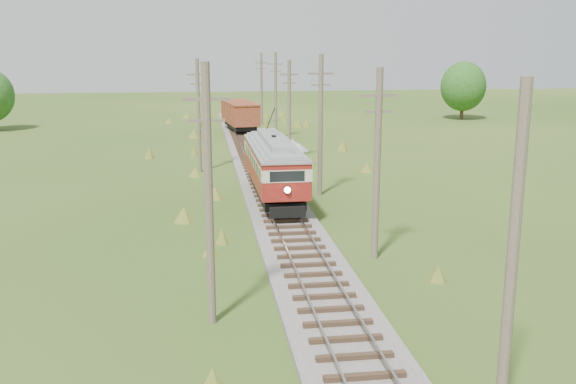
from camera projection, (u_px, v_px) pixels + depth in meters
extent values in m
cube|color=#605B54|center=(266.00, 185.00, 44.31)|extent=(3.60, 96.00, 0.25)
cube|color=#726659|center=(256.00, 180.00, 44.13)|extent=(0.08, 96.00, 0.17)
cube|color=#726659|center=(277.00, 179.00, 44.32)|extent=(0.08, 96.00, 0.17)
cube|color=#2D2116|center=(266.00, 182.00, 44.26)|extent=(2.40, 96.00, 0.16)
cube|color=black|center=(274.00, 187.00, 39.58)|extent=(2.35, 10.53, 0.43)
cube|color=maroon|center=(274.00, 172.00, 39.36)|extent=(2.75, 11.45, 1.05)
cube|color=beige|center=(274.00, 158.00, 39.17)|extent=(2.78, 11.51, 0.67)
cube|color=black|center=(274.00, 158.00, 39.17)|extent=(2.80, 11.00, 0.52)
cube|color=maroon|center=(274.00, 150.00, 39.07)|extent=(2.75, 11.45, 0.29)
cube|color=gray|center=(274.00, 145.00, 39.00)|extent=(2.81, 11.57, 0.36)
cube|color=gray|center=(274.00, 140.00, 38.93)|extent=(1.27, 8.58, 0.38)
sphere|color=#FFF2BF|center=(287.00, 190.00, 33.74)|extent=(0.34, 0.34, 0.34)
cylinder|color=black|center=(270.00, 119.00, 40.34)|extent=(0.09, 4.44, 1.84)
cylinder|color=black|center=(271.00, 205.00, 35.31)|extent=(0.12, 0.76, 0.76)
cylinder|color=black|center=(296.00, 204.00, 35.51)|extent=(0.12, 0.76, 0.76)
cylinder|color=black|center=(256.00, 174.00, 43.66)|extent=(0.12, 0.76, 0.76)
cylinder|color=black|center=(277.00, 174.00, 43.86)|extent=(0.12, 0.76, 0.76)
cube|color=black|center=(240.00, 125.00, 71.15)|extent=(3.15, 7.98, 0.54)
cube|color=maroon|center=(240.00, 113.00, 70.85)|extent=(3.81, 8.91, 2.16)
cube|color=maroon|center=(240.00, 102.00, 70.60)|extent=(3.88, 9.09, 0.13)
cylinder|color=black|center=(237.00, 127.00, 68.50)|extent=(0.23, 0.87, 0.86)
cylinder|color=black|center=(252.00, 127.00, 68.89)|extent=(0.23, 0.87, 0.86)
cylinder|color=black|center=(229.00, 122.00, 73.38)|extent=(0.23, 0.87, 0.86)
cylinder|color=black|center=(243.00, 122.00, 73.78)|extent=(0.23, 0.87, 0.86)
cone|color=gray|center=(288.00, 143.00, 60.13)|extent=(3.41, 3.41, 1.28)
cone|color=gray|center=(299.00, 147.00, 59.28)|extent=(1.92, 1.92, 0.75)
cylinder|color=brown|center=(512.00, 258.00, 15.76)|extent=(0.30, 0.30, 8.80)
cylinder|color=brown|center=(377.00, 166.00, 28.37)|extent=(0.30, 0.30, 8.60)
cube|color=brown|center=(379.00, 95.00, 27.68)|extent=(1.60, 0.12, 0.12)
cube|color=brown|center=(379.00, 112.00, 27.83)|extent=(1.20, 0.10, 0.10)
cylinder|color=brown|center=(320.00, 126.00, 40.87)|extent=(0.30, 0.30, 9.00)
cube|color=brown|center=(321.00, 74.00, 40.13)|extent=(1.60, 0.12, 0.12)
cube|color=brown|center=(321.00, 85.00, 40.29)|extent=(1.20, 0.10, 0.10)
cylinder|color=brown|center=(289.00, 111.00, 53.46)|extent=(0.30, 0.30, 8.40)
cube|color=brown|center=(289.00, 74.00, 52.80)|extent=(1.60, 0.12, 0.12)
cube|color=brown|center=(289.00, 83.00, 52.95)|extent=(1.20, 0.10, 0.10)
cylinder|color=brown|center=(276.00, 96.00, 66.02)|extent=(0.30, 0.30, 8.90)
cube|color=brown|center=(275.00, 64.00, 65.29)|extent=(1.60, 0.12, 0.12)
cube|color=brown|center=(275.00, 71.00, 65.45)|extent=(1.20, 0.10, 0.10)
cylinder|color=brown|center=(261.00, 89.00, 78.57)|extent=(0.30, 0.30, 8.70)
cube|color=brown|center=(261.00, 63.00, 77.87)|extent=(1.60, 0.12, 0.12)
cube|color=brown|center=(261.00, 69.00, 78.02)|extent=(1.20, 0.10, 0.10)
cylinder|color=brown|center=(209.00, 198.00, 21.53)|extent=(0.30, 0.30, 9.00)
cube|color=brown|center=(206.00, 99.00, 20.80)|extent=(1.60, 0.12, 0.12)
cube|color=brown|center=(207.00, 121.00, 20.95)|extent=(1.20, 0.10, 0.10)
cylinder|color=brown|center=(199.00, 116.00, 48.58)|extent=(0.30, 0.30, 8.60)
cube|color=brown|center=(197.00, 75.00, 47.89)|extent=(1.60, 0.12, 0.12)
cube|color=brown|center=(198.00, 84.00, 48.04)|extent=(1.20, 0.10, 0.10)
cylinder|color=#38281C|center=(462.00, 110.00, 84.76)|extent=(0.50, 0.50, 2.52)
ellipsoid|color=#164C18|center=(463.00, 86.00, 84.07)|extent=(5.88, 5.88, 6.47)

